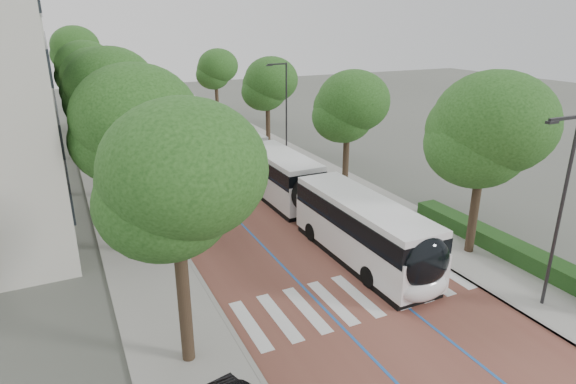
# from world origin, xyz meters

# --- Properties ---
(ground) EXTENTS (160.00, 160.00, 0.00)m
(ground) POSITION_xyz_m (0.00, 0.00, 0.00)
(ground) COLOR #51544C
(ground) RESTS_ON ground
(road) EXTENTS (11.00, 140.00, 0.02)m
(road) POSITION_xyz_m (0.00, 40.00, 0.01)
(road) COLOR brown
(road) RESTS_ON ground
(sidewalk_left) EXTENTS (4.00, 140.00, 0.12)m
(sidewalk_left) POSITION_xyz_m (-7.50, 40.00, 0.06)
(sidewalk_left) COLOR #9A9892
(sidewalk_left) RESTS_ON ground
(sidewalk_right) EXTENTS (4.00, 140.00, 0.12)m
(sidewalk_right) POSITION_xyz_m (7.50, 40.00, 0.06)
(sidewalk_right) COLOR #9A9892
(sidewalk_right) RESTS_ON ground
(kerb_left) EXTENTS (0.20, 140.00, 0.14)m
(kerb_left) POSITION_xyz_m (-5.60, 40.00, 0.06)
(kerb_left) COLOR gray
(kerb_left) RESTS_ON ground
(kerb_right) EXTENTS (0.20, 140.00, 0.14)m
(kerb_right) POSITION_xyz_m (5.60, 40.00, 0.06)
(kerb_right) COLOR gray
(kerb_right) RESTS_ON ground
(zebra_crossing) EXTENTS (10.55, 3.60, 0.01)m
(zebra_crossing) POSITION_xyz_m (0.20, 1.00, 0.03)
(zebra_crossing) COLOR silver
(zebra_crossing) RESTS_ON ground
(lane_line_left) EXTENTS (0.12, 126.00, 0.01)m
(lane_line_left) POSITION_xyz_m (-1.60, 40.00, 0.02)
(lane_line_left) COLOR #2159A9
(lane_line_left) RESTS_ON road
(lane_line_right) EXTENTS (0.12, 126.00, 0.01)m
(lane_line_right) POSITION_xyz_m (1.60, 40.00, 0.02)
(lane_line_right) COLOR #2159A9
(lane_line_right) RESTS_ON road
(hedge) EXTENTS (1.20, 14.00, 0.80)m
(hedge) POSITION_xyz_m (9.10, 0.00, 0.52)
(hedge) COLOR #1B4317
(hedge) RESTS_ON sidewalk_right
(streetlight_near) EXTENTS (1.82, 0.20, 8.00)m
(streetlight_near) POSITION_xyz_m (6.62, -3.00, 4.82)
(streetlight_near) COLOR #28282A
(streetlight_near) RESTS_ON sidewalk_right
(streetlight_far) EXTENTS (1.82, 0.20, 8.00)m
(streetlight_far) POSITION_xyz_m (6.62, 22.00, 4.82)
(streetlight_far) COLOR #28282A
(streetlight_far) RESTS_ON sidewalk_right
(lamp_post_left) EXTENTS (0.14, 0.14, 8.00)m
(lamp_post_left) POSITION_xyz_m (-6.10, 8.00, 4.12)
(lamp_post_left) COLOR #28282A
(lamp_post_left) RESTS_ON sidewalk_left
(trees_left) EXTENTS (5.98, 60.56, 10.16)m
(trees_left) POSITION_xyz_m (-7.50, 26.97, 6.75)
(trees_left) COLOR black
(trees_left) RESTS_ON ground
(trees_right) EXTENTS (5.74, 47.30, 8.65)m
(trees_right) POSITION_xyz_m (7.70, 19.32, 5.72)
(trees_right) COLOR black
(trees_right) RESTS_ON ground
(lead_bus) EXTENTS (2.62, 18.41, 3.20)m
(lead_bus) POSITION_xyz_m (2.21, 7.56, 1.63)
(lead_bus) COLOR black
(lead_bus) RESTS_ON ground
(bus_queued_0) EXTENTS (2.57, 12.40, 3.20)m
(bus_queued_0) POSITION_xyz_m (2.09, 23.24, 1.62)
(bus_queued_0) COLOR white
(bus_queued_0) RESTS_ON ground
(bus_queued_1) EXTENTS (3.13, 12.51, 3.20)m
(bus_queued_1) POSITION_xyz_m (2.07, 37.25, 1.62)
(bus_queued_1) COLOR white
(bus_queued_1) RESTS_ON ground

